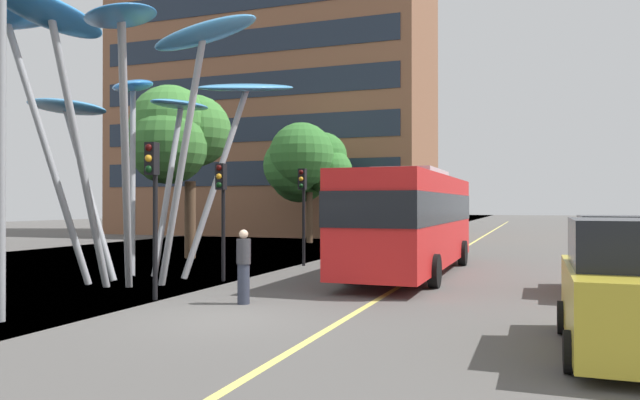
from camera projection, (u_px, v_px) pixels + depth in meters
ground at (197, 317)px, 12.78m from camera, size 120.00×240.00×0.10m
red_bus at (412, 217)px, 20.22m from camera, size 2.82×11.30×3.53m
leaf_sculpture at (127, 81)px, 18.29m from camera, size 9.55×10.78×8.11m
traffic_light_kerb_near at (153, 186)px, 14.71m from camera, size 0.28×0.42×3.88m
traffic_light_kerb_far at (222, 196)px, 18.30m from camera, size 0.28×0.42×3.61m
traffic_light_island_mid at (303, 196)px, 22.82m from camera, size 0.28×0.42×3.72m
car_parked_near at (631, 292)px, 9.34m from camera, size 2.08×4.35×2.14m
car_parked_mid at (612, 258)px, 15.57m from camera, size 1.91×3.91×2.07m
street_lamp at (13, 79)px, 11.98m from camera, size 1.49×0.44×7.68m
tree_pavement_near at (177, 134)px, 25.90m from camera, size 4.02×4.54×7.51m
tree_pavement_far at (305, 164)px, 36.63m from camera, size 5.65×6.13×7.21m
pedestrian at (244, 266)px, 14.19m from camera, size 0.34×0.34×1.76m
backdrop_building at (273, 77)px, 47.91m from camera, size 24.50×10.90×25.06m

